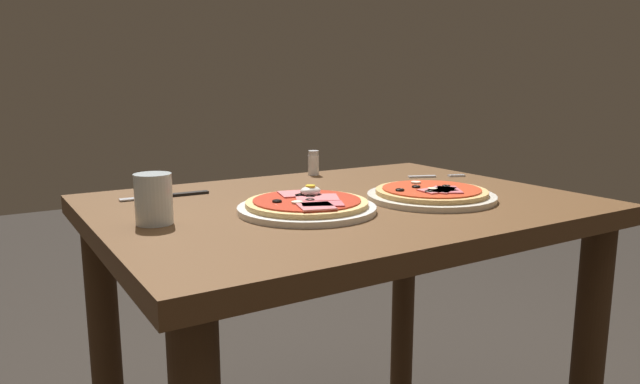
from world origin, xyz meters
TOP-DOWN VIEW (x-y plane):
  - dining_table at (0.00, 0.00)m, footprint 1.02×0.75m
  - pizza_foreground at (-0.12, -0.06)m, footprint 0.27×0.27m
  - pizza_across_left at (0.17, -0.10)m, footprint 0.28×0.28m
  - water_glass_near at (-0.40, -0.00)m, footprint 0.07×0.07m
  - fork at (0.38, 0.13)m, footprint 0.15×0.07m
  - knife at (-0.30, 0.23)m, footprint 0.20×0.03m
  - salt_shaker at (0.13, 0.33)m, footprint 0.03×0.03m

SIDE VIEW (x-z plane):
  - dining_table at x=0.00m, z-range 0.24..1.01m
  - fork at x=0.38m, z-range 0.77..0.77m
  - knife at x=-0.30m, z-range 0.77..0.77m
  - pizza_across_left at x=0.17m, z-range 0.76..0.79m
  - pizza_foreground at x=-0.12m, z-range 0.76..0.80m
  - salt_shaker at x=0.13m, z-range 0.77..0.83m
  - water_glass_near at x=-0.40m, z-range 0.76..0.85m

